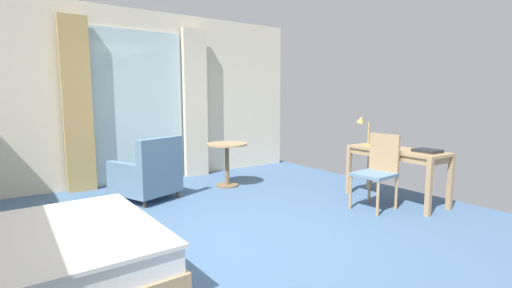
# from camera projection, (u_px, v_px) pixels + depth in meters

# --- Properties ---
(ground) EXTENTS (6.71, 6.84, 0.10)m
(ground) POSITION_uv_depth(u_px,v_px,m) (224.00, 248.00, 3.56)
(ground) COLOR #426084
(wall_back) EXTENTS (6.31, 0.12, 2.83)m
(wall_back) POSITION_uv_depth(u_px,v_px,m) (127.00, 97.00, 5.95)
(wall_back) COLOR beige
(wall_back) RESTS_ON ground
(balcony_glass_door) EXTENTS (1.47, 0.02, 2.49)m
(balcony_glass_door) POSITION_uv_depth(u_px,v_px,m) (140.00, 108.00, 6.01)
(balcony_glass_door) COLOR silver
(balcony_glass_door) RESTS_ON ground
(curtain_panel_left) EXTENTS (0.40, 0.10, 2.59)m
(curtain_panel_left) POSITION_uv_depth(u_px,v_px,m) (77.00, 105.00, 5.38)
(curtain_panel_left) COLOR tan
(curtain_panel_left) RESTS_ON ground
(curtain_panel_right) EXTENTS (0.43, 0.10, 2.59)m
(curtain_panel_right) POSITION_uv_depth(u_px,v_px,m) (195.00, 104.00, 6.46)
(curtain_panel_right) COLOR beige
(curtain_panel_right) RESTS_ON ground
(writing_desk) EXTENTS (0.56, 1.32, 0.72)m
(writing_desk) POSITION_uv_depth(u_px,v_px,m) (397.00, 156.00, 4.93)
(writing_desk) COLOR tan
(writing_desk) RESTS_ON ground
(desk_chair) EXTENTS (0.49, 0.47, 0.95)m
(desk_chair) POSITION_uv_depth(u_px,v_px,m) (378.00, 168.00, 4.64)
(desk_chair) COLOR slate
(desk_chair) RESTS_ON ground
(desk_lamp) EXTENTS (0.17, 0.30, 0.43)m
(desk_lamp) POSITION_uv_depth(u_px,v_px,m) (363.00, 127.00, 5.37)
(desk_lamp) COLOR tan
(desk_lamp) RESTS_ON writing_desk
(closed_book) EXTENTS (0.26, 0.31, 0.04)m
(closed_book) POSITION_uv_depth(u_px,v_px,m) (427.00, 151.00, 4.62)
(closed_book) COLOR #232328
(closed_book) RESTS_ON writing_desk
(armchair_by_window) EXTENTS (0.94, 0.96, 0.88)m
(armchair_by_window) POSITION_uv_depth(u_px,v_px,m) (148.00, 175.00, 5.04)
(armchair_by_window) COLOR slate
(armchair_by_window) RESTS_ON ground
(round_cafe_table) EXTENTS (0.65, 0.65, 0.69)m
(round_cafe_table) POSITION_uv_depth(u_px,v_px,m) (227.00, 155.00, 5.78)
(round_cafe_table) COLOR tan
(round_cafe_table) RESTS_ON ground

